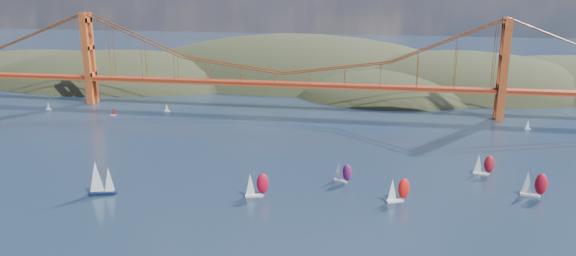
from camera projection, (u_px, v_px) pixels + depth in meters
The scene contains 12 objects.
headlands at pixel (366, 98), 418.08m from camera, with size 725.00×225.00×96.00m.
bridge at pixel (281, 55), 320.08m from camera, with size 552.00×12.00×55.00m.
sloop_navy at pixel (100, 178), 202.69m from camera, with size 9.69×6.75×14.33m.
racer_0 at pixel (256, 184), 201.47m from camera, with size 8.79×5.20×9.86m.
racer_1 at pixel (398, 189), 196.98m from camera, with size 8.65×5.85×9.68m.
racer_2 at pixel (534, 184), 201.56m from camera, with size 9.10×5.17×10.20m.
racer_3 at pixel (483, 164), 223.65m from camera, with size 7.98×3.58×9.04m.
racer_rwb at pixel (342, 172), 215.76m from camera, with size 7.62×5.34×8.54m.
distant_boat_1 at pixel (48, 106), 329.93m from camera, with size 3.00×2.00×4.70m.
distant_boat_2 at pixel (113, 111), 316.40m from camera, with size 3.00×2.00×4.70m.
distant_boat_3 at pixel (167, 107), 325.70m from camera, with size 3.00×2.00×4.70m.
distant_boat_4 at pixel (528, 125), 288.61m from camera, with size 3.00×2.00×4.70m.
Camera 1 is at (54.82, -134.42, 78.33)m, focal length 35.00 mm.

